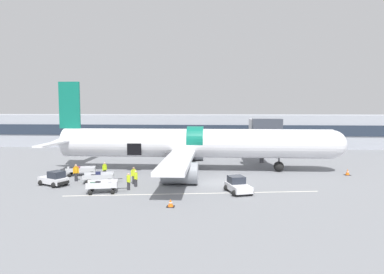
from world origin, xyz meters
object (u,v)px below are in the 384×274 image
baggage_cart_queued (81,171)px  baggage_cart_empty (103,187)px  ground_crew_loader_b (129,181)px  ground_crew_loader_a (136,178)px  ground_crew_driver (134,175)px  airplane (191,144)px  baggage_tug_mid (238,186)px  ground_crew_supervisor (76,172)px  baggage_cart_loading (99,178)px  baggage_tug_lead (54,179)px  ground_crew_helper (105,169)px

baggage_cart_queued → baggage_cart_empty: size_ratio=1.11×
baggage_cart_empty → ground_crew_loader_b: 2.42m
ground_crew_loader_a → ground_crew_driver: (-0.48, 1.16, 0.07)m
airplane → baggage_tug_mid: size_ratio=10.35×
ground_crew_loader_a → ground_crew_supervisor: size_ratio=0.90×
baggage_cart_loading → ground_crew_loader_a: ground_crew_loader_a is taller
baggage_cart_queued → ground_crew_supervisor: 3.06m
airplane → baggage_cart_empty: airplane is taller
ground_crew_loader_b → airplane: bearing=63.2°
baggage_tug_lead → baggage_tug_mid: baggage_tug_lead is taller
baggage_cart_loading → baggage_cart_empty: (1.73, -4.04, 0.03)m
airplane → ground_crew_helper: airplane is taller
baggage_cart_queued → ground_crew_helper: (3.00, -0.62, 0.34)m
baggage_tug_mid → ground_crew_driver: ground_crew_driver is taller
baggage_cart_empty → airplane: bearing=57.6°
baggage_cart_queued → ground_crew_loader_b: 9.59m
ground_crew_driver → ground_crew_loader_b: bearing=-87.5°
baggage_cart_loading → baggage_tug_lead: bearing=-158.6°
baggage_cart_loading → ground_crew_helper: (-0.35, 2.88, 0.33)m
airplane → baggage_cart_empty: 13.87m
baggage_tug_lead → baggage_tug_mid: (18.01, -1.57, -0.00)m
baggage_cart_queued → ground_crew_driver: bearing=-28.6°
ground_crew_driver → baggage_cart_queued: bearing=151.4°
baggage_cart_loading → ground_crew_helper: size_ratio=2.48×
baggage_cart_loading → baggage_cart_queued: baggage_cart_loading is taller
ground_crew_loader_a → baggage_cart_loading: bearing=160.2°
baggage_cart_queued → ground_crew_helper: bearing=-11.6°
airplane → baggage_cart_empty: size_ratio=9.66×
baggage_cart_queued → airplane: bearing=17.7°
airplane → baggage_cart_queued: size_ratio=8.70×
baggage_cart_loading → baggage_cart_empty: size_ratio=1.08×
baggage_tug_lead → baggage_tug_mid: size_ratio=0.96×
airplane → ground_crew_loader_a: size_ratio=22.73×
baggage_tug_mid → airplane: bearing=115.2°
airplane → ground_crew_helper: bearing=-154.0°
airplane → ground_crew_supervisor: airplane is taller
baggage_tug_mid → ground_crew_loader_b: 10.18m
baggage_cart_loading → baggage_tug_mid: bearing=-12.6°
baggage_cart_loading → ground_crew_driver: ground_crew_driver is taller
baggage_tug_lead → baggage_cart_queued: bearing=82.6°
baggage_cart_empty → ground_crew_loader_a: ground_crew_loader_a is taller
baggage_tug_mid → ground_crew_loader_b: ground_crew_loader_b is taller
baggage_tug_mid → ground_crew_loader_a: ground_crew_loader_a is taller
baggage_tug_lead → ground_crew_driver: ground_crew_driver is taller
ground_crew_driver → baggage_tug_lead: bearing=-171.1°
ground_crew_loader_b → ground_crew_supervisor: ground_crew_supervisor is taller
baggage_cart_queued → ground_crew_loader_b: (7.18, -6.36, 0.32)m
baggage_tug_lead → ground_crew_loader_b: (7.84, -1.29, 0.20)m
airplane → baggage_tug_lead: 16.06m
ground_crew_loader_b → ground_crew_driver: bearing=92.5°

